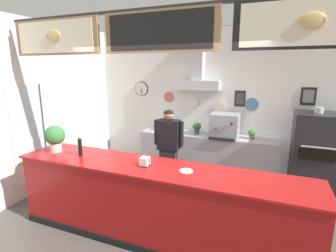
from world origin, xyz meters
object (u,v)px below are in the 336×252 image
at_px(espresso_machine, 225,125).
at_px(basil_vase, 55,138).
at_px(potted_rosemary, 161,125).
at_px(condiment_plate, 186,171).
at_px(shop_worker, 169,149).
at_px(potted_thyme, 197,127).
at_px(potted_basil, 252,134).
at_px(napkin_holder, 145,162).
at_px(pizza_oven, 313,155).
at_px(pepper_grinder, 80,146).
at_px(potted_sage, 180,126).

height_order(espresso_machine, basil_vase, basil_vase).
distance_m(potted_rosemary, condiment_plate, 2.66).
relative_size(espresso_machine, basil_vase, 1.38).
bearing_deg(espresso_machine, condiment_plate, -91.37).
xyz_separation_m(shop_worker, potted_rosemary, (-0.59, 1.03, 0.19)).
height_order(potted_thyme, potted_rosemary, potted_thyme).
bearing_deg(potted_basil, napkin_holder, -115.63).
bearing_deg(potted_rosemary, pizza_oven, -3.40).
height_order(basil_vase, pepper_grinder, basil_vase).
xyz_separation_m(shop_worker, potted_sage, (-0.17, 1.05, 0.18)).
relative_size(potted_basil, condiment_plate, 1.11).
bearing_deg(espresso_machine, napkin_holder, -104.65).
bearing_deg(potted_basil, potted_sage, 179.64).
xyz_separation_m(potted_sage, potted_basil, (1.48, -0.01, -0.02)).
distance_m(pizza_oven, espresso_machine, 1.62).
bearing_deg(napkin_holder, potted_sage, 98.84).
bearing_deg(napkin_holder, pepper_grinder, -179.84).
bearing_deg(napkin_holder, potted_thyme, 89.30).
height_order(espresso_machine, potted_basil, espresso_machine).
bearing_deg(potted_rosemary, potted_basil, 0.47).
xyz_separation_m(potted_sage, potted_rosemary, (-0.42, -0.02, 0.00)).
distance_m(potted_basil, condiment_plate, 2.38).
height_order(shop_worker, potted_basil, shop_worker).
distance_m(potted_basil, pepper_grinder, 3.17).
bearing_deg(potted_rosemary, potted_sage, 3.36).
height_order(basil_vase, napkin_holder, basil_vase).
distance_m(potted_sage, condiment_plate, 2.49).
height_order(espresso_machine, potted_thyme, espresso_machine).
relative_size(potted_sage, potted_rosemary, 0.99).
bearing_deg(pizza_oven, basil_vase, -149.59).
bearing_deg(shop_worker, condiment_plate, 116.55).
height_order(shop_worker, condiment_plate, shop_worker).
relative_size(espresso_machine, potted_sage, 2.44).
distance_m(condiment_plate, basil_vase, 2.03).
xyz_separation_m(potted_thyme, basil_vase, (-1.50, -2.30, 0.21)).
height_order(condiment_plate, pepper_grinder, pepper_grinder).
relative_size(pizza_oven, potted_sage, 7.13).
bearing_deg(potted_basil, pepper_grinder, -132.44).
relative_size(pizza_oven, espresso_machine, 2.92).
relative_size(potted_sage, potted_thyme, 0.94).
distance_m(shop_worker, napkin_holder, 1.33).
height_order(pizza_oven, potted_rosemary, pizza_oven).
xyz_separation_m(napkin_holder, pepper_grinder, (-1.02, -0.00, 0.09)).
bearing_deg(pepper_grinder, condiment_plate, 0.90).
relative_size(napkin_holder, pepper_grinder, 0.48).
distance_m(condiment_plate, pepper_grinder, 1.57).
relative_size(pizza_oven, napkin_holder, 11.69).
xyz_separation_m(shop_worker, pepper_grinder, (-0.82, -1.30, 0.33)).
relative_size(potted_thyme, napkin_holder, 1.75).
bearing_deg(condiment_plate, pepper_grinder, -179.10).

